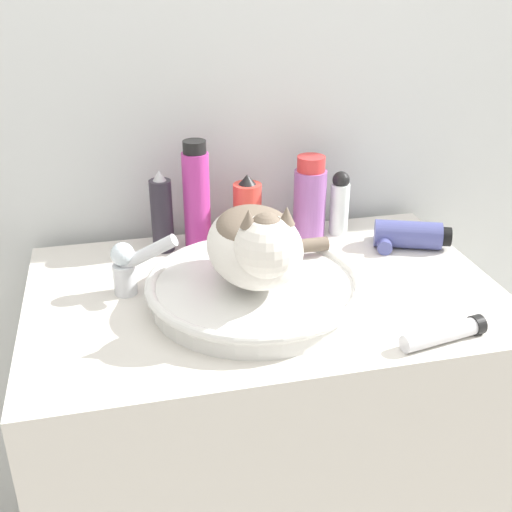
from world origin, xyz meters
name	(u,v)px	position (x,y,z in m)	size (l,w,h in m)	color
wall_back	(227,89)	(0.00, 0.64, 1.20)	(8.00, 0.05, 2.40)	silver
vanity_counter	(263,462)	(0.00, 0.29, 0.44)	(0.90, 0.59, 0.89)	beige
sink_basin	(254,289)	(-0.03, 0.25, 0.91)	(0.40, 0.40, 0.05)	silver
cat	(257,243)	(-0.03, 0.24, 1.01)	(0.26, 0.27, 0.17)	silver
faucet	(130,265)	(-0.25, 0.34, 0.95)	(0.13, 0.07, 0.13)	silver
shampoo_bottle_tall	(197,197)	(-0.10, 0.52, 1.00)	(0.06, 0.06, 0.24)	#B2338C
spray_bottle_trigger	(247,212)	(0.02, 0.52, 0.96)	(0.06, 0.06, 0.16)	#DB3D33
mouthwash_bottle	(310,199)	(0.16, 0.52, 0.98)	(0.07, 0.07, 0.19)	#93569E
deodorant_stick	(340,203)	(0.23, 0.52, 0.96)	(0.04, 0.04, 0.15)	silver
hairspray_can_black	(162,214)	(-0.17, 0.52, 0.97)	(0.05, 0.05, 0.18)	#28232D
cream_tube	(445,334)	(0.25, 0.05, 0.90)	(0.16, 0.06, 0.03)	silver
hair_dryer	(406,235)	(0.35, 0.41, 0.91)	(0.17, 0.12, 0.06)	#474C8C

